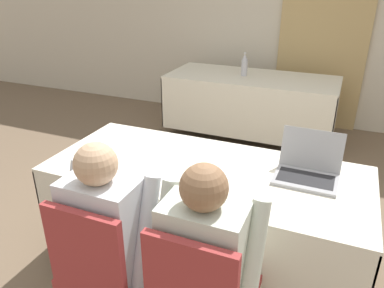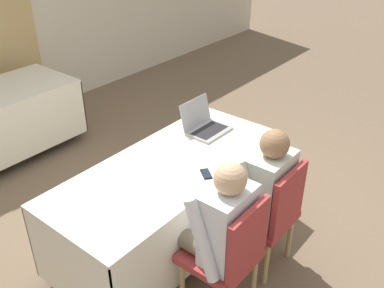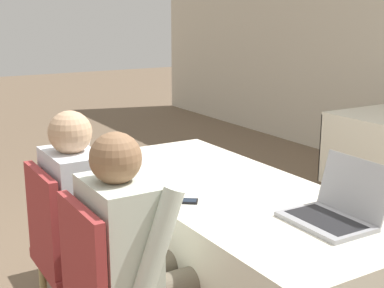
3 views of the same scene
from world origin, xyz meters
name	(u,v)px [view 3 (image 3 of 3)]	position (x,y,z in m)	size (l,w,h in m)	color
conference_table_near	(228,220)	(0.00, 0.00, 0.57)	(1.95, 0.84, 0.74)	silver
laptop	(334,211)	(0.59, 0.12, 0.79)	(0.36, 0.31, 0.25)	#99999E
cell_phone	(184,201)	(0.06, -0.29, 0.74)	(0.12, 0.14, 0.01)	black
paper_beside_laptop	(159,159)	(-0.65, -0.05, 0.74)	(0.33, 0.36, 0.00)	white
paper_centre_table	(242,193)	(0.09, 0.01, 0.74)	(0.32, 0.36, 0.00)	white
chair_near_left	(71,248)	(-0.26, -0.73, 0.49)	(0.44, 0.44, 0.89)	tan
person_checkered_shirt	(90,213)	(-0.26, -0.63, 0.65)	(0.50, 0.52, 1.15)	#665B4C
person_white_shirt	(137,253)	(0.26, -0.63, 0.65)	(0.50, 0.52, 1.15)	#665B4C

